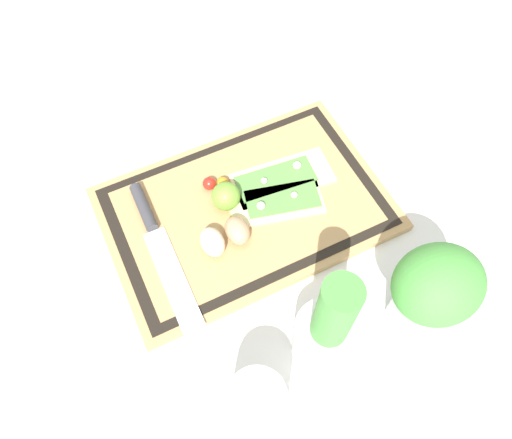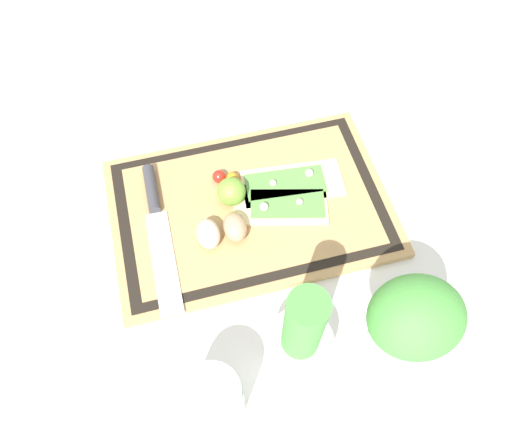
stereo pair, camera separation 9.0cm
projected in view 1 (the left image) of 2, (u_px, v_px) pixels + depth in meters
ground_plane at (246, 211)px, 0.95m from camera, size 6.00×6.00×0.00m
cutting_board at (246, 209)px, 0.94m from camera, size 0.52×0.34×0.02m
pizza_slice_near at (281, 178)px, 0.96m from camera, size 0.20×0.10×0.02m
pizza_slice_far at (277, 201)px, 0.93m from camera, size 0.19×0.13×0.02m
knife at (153, 230)px, 0.90m from camera, size 0.04×0.30×0.02m
egg_brown at (237, 231)px, 0.88m from camera, size 0.04×0.06×0.04m
egg_pink at (212, 242)px, 0.87m from camera, size 0.04×0.06×0.04m
lime at (226, 196)px, 0.91m from camera, size 0.05×0.05×0.05m
cherry_tomato_red at (209, 184)px, 0.94m from camera, size 0.03×0.03×0.03m
cherry_tomato_yellow at (222, 183)px, 0.94m from camera, size 0.02×0.02×0.02m
herb_pot at (329, 328)px, 0.75m from camera, size 0.10×0.10×0.23m
sauce_jar at (257, 405)px, 0.73m from camera, size 0.09×0.09×0.11m
herb_glass at (432, 291)px, 0.74m from camera, size 0.14×0.12×0.20m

